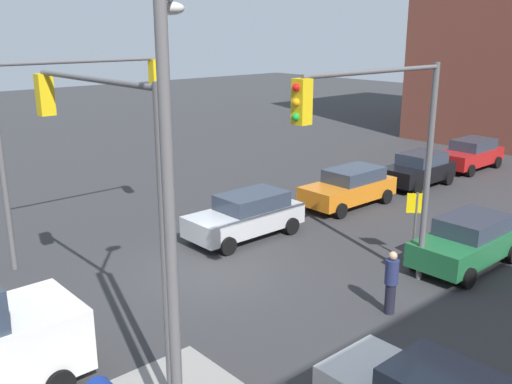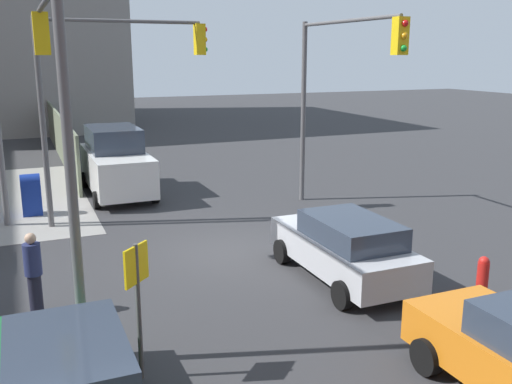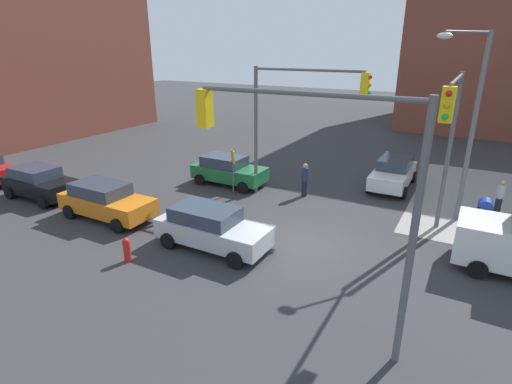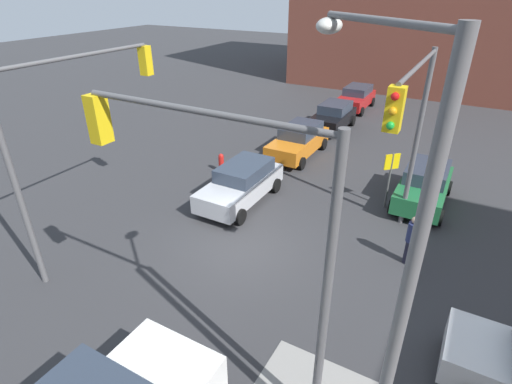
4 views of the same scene
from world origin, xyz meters
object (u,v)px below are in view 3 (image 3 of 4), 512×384
at_px(traffic_signal_se_corner, 319,169).
at_px(pedestrian_crossing, 305,179).
at_px(sedan_green, 228,170).
at_px(pedestrian_waiting, 500,197).
at_px(hatchback_white, 393,172).
at_px(hatchback_orange, 106,200).
at_px(street_lamp_corner, 469,116).
at_px(fire_hydrant, 127,249).
at_px(hatchback_black, 40,182).
at_px(traffic_signal_nw_corner, 296,108).
at_px(mailbox_blue, 484,214).
at_px(traffic_signal_ne_corner, 450,129).
at_px(coupe_silver, 211,227).

distance_m(traffic_signal_se_corner, pedestrian_crossing, 11.22).
distance_m(sedan_green, pedestrian_waiting, 13.55).
xyz_separation_m(hatchback_white, hatchback_orange, (-10.51, -10.73, 0.00)).
height_order(hatchback_white, pedestrian_waiting, pedestrian_waiting).
relative_size(traffic_signal_se_corner, street_lamp_corner, 0.81).
distance_m(fire_hydrant, hatchback_black, 9.17).
distance_m(traffic_signal_nw_corner, hatchback_orange, 9.78).
relative_size(mailbox_blue, sedan_green, 0.34).
bearing_deg(traffic_signal_se_corner, street_lamp_corner, 74.68).
relative_size(traffic_signal_ne_corner, coupe_silver, 1.46).
height_order(traffic_signal_ne_corner, fire_hydrant, traffic_signal_ne_corner).
xyz_separation_m(traffic_signal_se_corner, hatchback_white, (-0.51, 13.46, -3.81)).
bearing_deg(coupe_silver, pedestrian_crossing, 82.28).
relative_size(fire_hydrant, hatchback_white, 0.21).
bearing_deg(pedestrian_crossing, fire_hydrant, 98.01).
xyz_separation_m(traffic_signal_se_corner, hatchback_black, (-16.03, 2.88, -3.81)).
bearing_deg(hatchback_white, traffic_signal_nw_corner, -132.19).
height_order(mailbox_blue, pedestrian_crossing, pedestrian_crossing).
height_order(traffic_signal_nw_corner, coupe_silver, traffic_signal_nw_corner).
xyz_separation_m(traffic_signal_ne_corner, hatchback_orange, (-13.28, -4.19, -3.78)).
xyz_separation_m(traffic_signal_nw_corner, street_lamp_corner, (7.29, 1.01, 0.06)).
distance_m(traffic_signal_se_corner, fire_hydrant, 8.36).
distance_m(hatchback_orange, coupe_silver, 5.84).
bearing_deg(traffic_signal_se_corner, fire_hydrant, 177.63).
relative_size(mailbox_blue, coupe_silver, 0.32).
xyz_separation_m(sedan_green, pedestrian_crossing, (4.52, 0.29, 0.08)).
height_order(mailbox_blue, hatchback_orange, hatchback_orange).
height_order(traffic_signal_nw_corner, traffic_signal_se_corner, same).
distance_m(traffic_signal_ne_corner, hatchback_white, 8.04).
height_order(street_lamp_corner, pedestrian_waiting, street_lamp_corner).
relative_size(traffic_signal_nw_corner, pedestrian_waiting, 3.93).
distance_m(hatchback_black, pedestrian_waiting, 22.48).
relative_size(fire_hydrant, pedestrian_crossing, 0.53).
distance_m(fire_hydrant, sedan_green, 9.25).
bearing_deg(traffic_signal_se_corner, traffic_signal_nw_corner, 116.81).
xyz_separation_m(mailbox_blue, hatchback_white, (-4.47, 3.96, 0.08)).
bearing_deg(traffic_signal_nw_corner, traffic_signal_ne_corner, -16.96).
bearing_deg(traffic_signal_se_corner, pedestrian_waiting, 69.01).
height_order(traffic_signal_se_corner, pedestrian_crossing, traffic_signal_se_corner).
distance_m(traffic_signal_nw_corner, traffic_signal_se_corner, 10.08).
relative_size(traffic_signal_ne_corner, pedestrian_waiting, 3.93).
height_order(traffic_signal_se_corner, street_lamp_corner, street_lamp_corner).
bearing_deg(traffic_signal_nw_corner, hatchback_orange, -135.89).
bearing_deg(pedestrian_waiting, hatchback_black, 41.88).
height_order(hatchback_black, hatchback_orange, same).
relative_size(street_lamp_corner, pedestrian_crossing, 4.51).
height_order(street_lamp_corner, coupe_silver, street_lamp_corner).
distance_m(hatchback_white, pedestrian_crossing, 5.29).
xyz_separation_m(hatchback_orange, pedestrian_crossing, (6.78, 6.97, 0.08)).
xyz_separation_m(fire_hydrant, sedan_green, (-1.52, 9.11, 0.36)).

